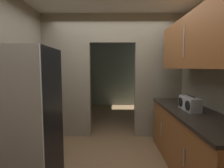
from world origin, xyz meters
name	(u,v)px	position (x,y,z in m)	size (l,w,h in m)	color
kitchen_partition	(112,72)	(0.00, 1.35, 1.43)	(3.01, 0.12, 2.66)	gray
adjoining_room_shell	(113,74)	(0.00, 3.49, 1.33)	(3.01, 3.29, 2.66)	gray
refrigerator	(24,119)	(-1.09, -0.31, 0.88)	(0.75, 0.75, 1.76)	black
lower_cabinet_run	(192,142)	(1.18, 0.01, 0.45)	(0.66, 2.18, 0.90)	brown
upper_cabinet_counterside	(197,42)	(1.18, 0.01, 1.87)	(0.36, 1.96, 0.73)	brown
boombox	(190,104)	(1.14, 0.08, 1.00)	(0.18, 0.42, 0.23)	#B2B2B7
book_stack	(183,103)	(1.17, 0.38, 0.94)	(0.12, 0.18, 0.08)	black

